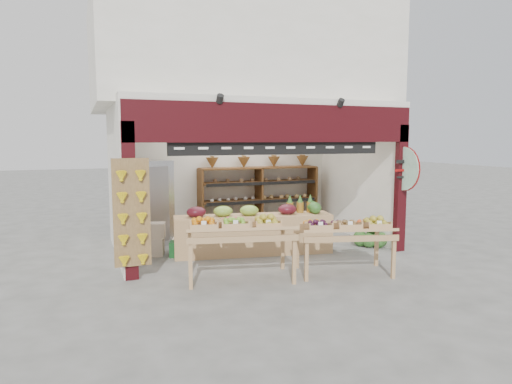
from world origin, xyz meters
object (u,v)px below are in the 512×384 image
at_px(display_table_right, 344,228).
at_px(watermelon_pile, 370,237).
at_px(mid_counter, 253,233).
at_px(display_table_left, 232,227).
at_px(back_shelving, 259,187).
at_px(cardboard_stack, 166,243).
at_px(refrigerator, 153,202).

xyz_separation_m(display_table_right, watermelon_pile, (1.68, 1.58, -0.62)).
relative_size(mid_counter, display_table_left, 1.68).
distance_m(display_table_left, watermelon_pile, 3.84).
bearing_deg(watermelon_pile, display_table_left, -162.20).
bearing_deg(watermelon_pile, mid_counter, 173.93).
relative_size(back_shelving, mid_counter, 0.95).
xyz_separation_m(cardboard_stack, mid_counter, (1.70, -0.55, 0.20)).
relative_size(refrigerator, cardboard_stack, 1.75).
relative_size(refrigerator, display_table_left, 0.96).
bearing_deg(cardboard_stack, mid_counter, -17.86).
xyz_separation_m(back_shelving, cardboard_stack, (-2.67, -1.57, -0.90)).
xyz_separation_m(display_table_left, display_table_right, (1.92, -0.42, -0.07)).
distance_m(refrigerator, display_table_right, 4.48).
bearing_deg(mid_counter, back_shelving, 65.38).
height_order(mid_counter, display_table_left, display_table_left).
relative_size(cardboard_stack, display_table_left, 0.55).
relative_size(mid_counter, display_table_right, 1.83).
distance_m(back_shelving, display_table_left, 4.03).
relative_size(back_shelving, display_table_right, 1.73).
bearing_deg(display_table_left, mid_counter, 57.49).
xyz_separation_m(refrigerator, mid_counter, (1.78, -1.65, -0.50)).
xyz_separation_m(back_shelving, refrigerator, (-2.75, -0.46, -0.20)).
bearing_deg(refrigerator, display_table_right, -63.73).
height_order(back_shelving, cardboard_stack, back_shelving).
height_order(display_table_right, watermelon_pile, display_table_right).
relative_size(display_table_left, display_table_right, 1.09).
bearing_deg(cardboard_stack, back_shelving, 30.43).
height_order(cardboard_stack, watermelon_pile, cardboard_stack).
bearing_deg(cardboard_stack, display_table_right, -41.77).
distance_m(refrigerator, mid_counter, 2.48).
height_order(refrigerator, display_table_right, refrigerator).
xyz_separation_m(cardboard_stack, watermelon_pile, (4.38, -0.83, -0.05)).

